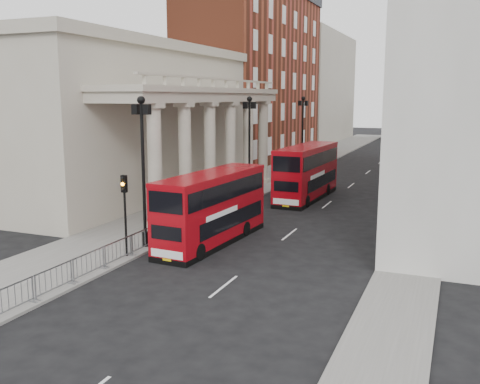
{
  "coord_description": "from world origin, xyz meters",
  "views": [
    {
      "loc": [
        15.37,
        -20.86,
        8.38
      ],
      "look_at": [
        2.83,
        9.63,
        2.51
      ],
      "focal_mm": 40.0,
      "sensor_mm": 36.0,
      "label": 1
    }
  ],
  "objects_px": {
    "lamp_post_south": "(143,161)",
    "lamp_post_mid": "(249,140)",
    "traffic_light": "(125,200)",
    "bus_near": "(212,207)",
    "pedestrian_a": "(164,206)",
    "lamp_post_north": "(303,129)",
    "bus_far": "(307,171)",
    "pedestrian_b": "(205,189)",
    "monument_column": "(414,58)",
    "pedestrian_c": "(233,189)"
  },
  "relations": [
    {
      "from": "lamp_post_south",
      "to": "lamp_post_mid",
      "type": "relative_size",
      "value": 1.0
    },
    {
      "from": "traffic_light",
      "to": "bus_near",
      "type": "distance_m",
      "value": 5.41
    },
    {
      "from": "lamp_post_south",
      "to": "pedestrian_a",
      "type": "height_order",
      "value": "lamp_post_south"
    },
    {
      "from": "lamp_post_north",
      "to": "bus_far",
      "type": "distance_m",
      "value": 15.04
    },
    {
      "from": "lamp_post_mid",
      "to": "pedestrian_b",
      "type": "height_order",
      "value": "lamp_post_mid"
    },
    {
      "from": "lamp_post_south",
      "to": "bus_far",
      "type": "distance_m",
      "value": 18.58
    },
    {
      "from": "lamp_post_south",
      "to": "bus_far",
      "type": "relative_size",
      "value": 0.81
    },
    {
      "from": "monument_column",
      "to": "pedestrian_c",
      "type": "xyz_separation_m",
      "value": [
        -7.64,
        -72.97,
        -15.1
      ]
    },
    {
      "from": "bus_far",
      "to": "lamp_post_north",
      "type": "bearing_deg",
      "value": 109.54
    },
    {
      "from": "monument_column",
      "to": "bus_near",
      "type": "distance_m",
      "value": 86.76
    },
    {
      "from": "pedestrian_a",
      "to": "pedestrian_b",
      "type": "xyz_separation_m",
      "value": [
        -0.52,
        7.57,
        -0.03
      ]
    },
    {
      "from": "lamp_post_north",
      "to": "pedestrian_c",
      "type": "xyz_separation_m",
      "value": [
        -1.04,
        -16.97,
        -4.03
      ]
    },
    {
      "from": "traffic_light",
      "to": "pedestrian_c",
      "type": "relative_size",
      "value": 2.83
    },
    {
      "from": "pedestrian_a",
      "to": "bus_far",
      "type": "bearing_deg",
      "value": 50.23
    },
    {
      "from": "pedestrian_c",
      "to": "bus_far",
      "type": "bearing_deg",
      "value": 32.8
    },
    {
      "from": "lamp_post_south",
      "to": "pedestrian_b",
      "type": "xyz_separation_m",
      "value": [
        -3.06,
        13.9,
        -3.95
      ]
    },
    {
      "from": "lamp_post_south",
      "to": "bus_far",
      "type": "height_order",
      "value": "lamp_post_south"
    },
    {
      "from": "lamp_post_south",
      "to": "pedestrian_c",
      "type": "xyz_separation_m",
      "value": [
        -1.04,
        15.03,
        -4.03
      ]
    },
    {
      "from": "bus_far",
      "to": "lamp_post_mid",
      "type": "bearing_deg",
      "value": -154.91
    },
    {
      "from": "monument_column",
      "to": "lamp_post_south",
      "type": "relative_size",
      "value": 6.51
    },
    {
      "from": "lamp_post_mid",
      "to": "pedestrian_c",
      "type": "relative_size",
      "value": 5.47
    },
    {
      "from": "lamp_post_north",
      "to": "pedestrian_c",
      "type": "bearing_deg",
      "value": -93.49
    },
    {
      "from": "lamp_post_mid",
      "to": "traffic_light",
      "type": "distance_m",
      "value": 18.11
    },
    {
      "from": "pedestrian_a",
      "to": "pedestrian_b",
      "type": "height_order",
      "value": "pedestrian_a"
    },
    {
      "from": "bus_near",
      "to": "pedestrian_a",
      "type": "xyz_separation_m",
      "value": [
        -5.56,
        3.91,
        -1.16
      ]
    },
    {
      "from": "monument_column",
      "to": "lamp_post_north",
      "type": "distance_m",
      "value": 57.46
    },
    {
      "from": "traffic_light",
      "to": "pedestrian_a",
      "type": "distance_m",
      "value": 9.01
    },
    {
      "from": "lamp_post_north",
      "to": "pedestrian_b",
      "type": "bearing_deg",
      "value": -99.59
    },
    {
      "from": "lamp_post_mid",
      "to": "bus_near",
      "type": "bearing_deg",
      "value": -77.42
    },
    {
      "from": "monument_column",
      "to": "pedestrian_b",
      "type": "relative_size",
      "value": 32.2
    },
    {
      "from": "lamp_post_north",
      "to": "pedestrian_a",
      "type": "relative_size",
      "value": 4.77
    },
    {
      "from": "monument_column",
      "to": "bus_far",
      "type": "height_order",
      "value": "monument_column"
    },
    {
      "from": "bus_far",
      "to": "bus_near",
      "type": "bearing_deg",
      "value": -92.89
    },
    {
      "from": "pedestrian_b",
      "to": "bus_near",
      "type": "bearing_deg",
      "value": 101.49
    },
    {
      "from": "lamp_post_south",
      "to": "lamp_post_mid",
      "type": "height_order",
      "value": "same"
    },
    {
      "from": "lamp_post_north",
      "to": "pedestrian_a",
      "type": "distance_m",
      "value": 26.09
    },
    {
      "from": "lamp_post_south",
      "to": "bus_near",
      "type": "relative_size",
      "value": 0.86
    },
    {
      "from": "pedestrian_b",
      "to": "pedestrian_c",
      "type": "height_order",
      "value": "pedestrian_b"
    },
    {
      "from": "traffic_light",
      "to": "bus_near",
      "type": "relative_size",
      "value": 0.44
    },
    {
      "from": "lamp_post_south",
      "to": "traffic_light",
      "type": "height_order",
      "value": "lamp_post_south"
    },
    {
      "from": "traffic_light",
      "to": "bus_near",
      "type": "bearing_deg",
      "value": 56.6
    },
    {
      "from": "bus_far",
      "to": "pedestrian_c",
      "type": "relative_size",
      "value": 6.79
    },
    {
      "from": "monument_column",
      "to": "pedestrian_b",
      "type": "distance_m",
      "value": 76.22
    },
    {
      "from": "lamp_post_north",
      "to": "pedestrian_a",
      "type": "bearing_deg",
      "value": -95.64
    },
    {
      "from": "traffic_light",
      "to": "lamp_post_mid",
      "type": "bearing_deg",
      "value": 90.32
    },
    {
      "from": "monument_column",
      "to": "pedestrian_b",
      "type": "height_order",
      "value": "monument_column"
    },
    {
      "from": "lamp_post_south",
      "to": "traffic_light",
      "type": "bearing_deg",
      "value": -87.16
    },
    {
      "from": "pedestrian_a",
      "to": "pedestrian_c",
      "type": "height_order",
      "value": "pedestrian_a"
    },
    {
      "from": "bus_near",
      "to": "pedestrian_c",
      "type": "relative_size",
      "value": 6.36
    },
    {
      "from": "bus_near",
      "to": "traffic_light",
      "type": "bearing_deg",
      "value": -119.51
    }
  ]
}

